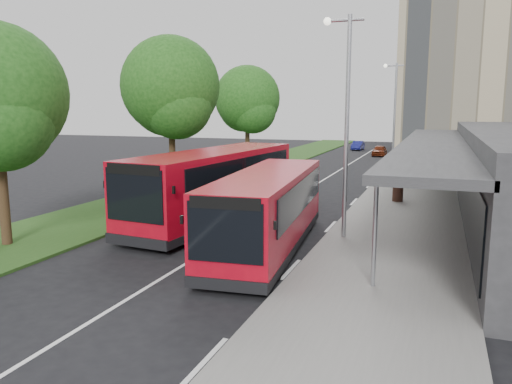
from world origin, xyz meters
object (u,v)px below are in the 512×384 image
tree_far (247,103)px  bollard (391,173)px  tree_mid (171,93)px  car_far (358,146)px  lamp_post_far (394,111)px  car_near (379,150)px  litter_bin (398,192)px  bus_main (268,210)px  bus_second (215,186)px  lamp_post_near (345,113)px

tree_far → bollard: tree_far is taller
tree_mid → tree_far: bearing=90.0°
tree_far → car_far: bearing=76.8°
tree_mid → bollard: (11.50, 8.85, -5.15)m
lamp_post_far → car_far: bearing=104.9°
tree_mid → tree_far: size_ratio=1.08×
tree_mid → bollard: bearing=37.6°
bollard → car_near: (-2.90, 19.11, -0.06)m
tree_far → litter_bin: 17.26m
lamp_post_far → car_far: lamp_post_far is taller
bollard → lamp_post_far: bearing=95.2°
lamp_post_far → bus_main: 22.49m
tree_far → bus_main: tree_far is taller
bus_second → car_far: size_ratio=3.44×
lamp_post_near → car_far: size_ratio=2.47×
tree_mid → bus_second: bearing=-47.3°
tree_mid → lamp_post_near: size_ratio=1.12×
lamp_post_far → bus_second: (-5.77, -18.76, -3.13)m
litter_bin → bollard: (-1.03, 7.75, -0.02)m
bus_second → car_far: bus_second is taller
bollard → lamp_post_near: bearing=-91.3°
bus_second → car_far: bearing=95.1°
tree_mid → car_near: bearing=72.9°
lamp_post_far → litter_bin: 12.61m
car_near → tree_far: bearing=-118.4°
lamp_post_near → lamp_post_far: 20.00m
lamp_post_near → car_far: lamp_post_near is taller
lamp_post_near → bus_main: 4.52m
lamp_post_near → car_near: 35.34m
litter_bin → tree_far: bearing=139.0°
lamp_post_far → bollard: bearing=-84.8°
lamp_post_far → bus_second: lamp_post_far is taller
lamp_post_far → bus_second: bearing=-107.1°
litter_bin → car_near: 27.14m
bollard → car_near: car_near is taller
car_far → litter_bin: bearing=-76.4°
lamp_post_far → litter_bin: bearing=-83.2°
tree_mid → lamp_post_far: size_ratio=1.12×
lamp_post_near → car_far: bearing=97.9°
bus_second → litter_bin: bearing=49.0°
lamp_post_far → car_near: size_ratio=2.42×
bus_main → lamp_post_far: bearing=79.0°
tree_mid → lamp_post_far: tree_mid is taller
lamp_post_near → bus_main: lamp_post_near is taller
tree_mid → litter_bin: tree_mid is taller
tree_far → tree_mid: bearing=-90.0°
bollard → car_near: size_ratio=0.28×
tree_mid → car_far: 35.48m
tree_mid → car_near: size_ratio=2.70×
tree_mid → lamp_post_near: tree_mid is taller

